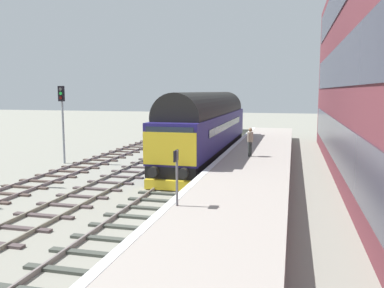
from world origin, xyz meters
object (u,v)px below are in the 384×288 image
object	(u,v)px
diesel_locomotive	(207,125)
platform_number_sign	(177,169)
waiting_passenger	(250,139)
signal_post_far	(62,115)

from	to	relation	value
diesel_locomotive	platform_number_sign	xyz separation A→B (m)	(2.03, -14.62, -0.25)
diesel_locomotive	waiting_passenger	world-z (taller)	diesel_locomotive
waiting_passenger	diesel_locomotive	bearing A→B (deg)	59.72
diesel_locomotive	signal_post_far	xyz separation A→B (m)	(-8.94, -3.38, 0.75)
waiting_passenger	platform_number_sign	bearing A→B (deg)	-168.51
diesel_locomotive	waiting_passenger	xyz separation A→B (m)	(3.30, -3.72, -0.49)
diesel_locomotive	platform_number_sign	bearing A→B (deg)	-82.08
diesel_locomotive	platform_number_sign	size ratio (longest dim) A/B	9.80
diesel_locomotive	signal_post_far	size ratio (longest dim) A/B	3.54
diesel_locomotive	signal_post_far	world-z (taller)	signal_post_far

